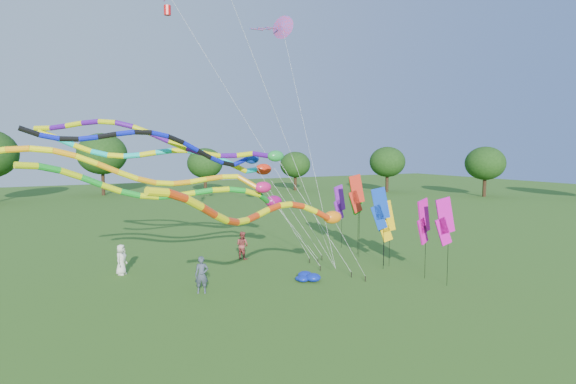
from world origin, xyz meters
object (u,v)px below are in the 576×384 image
person_b (202,275)px  blue_nylon_heap (309,277)px  tube_kite_orange (175,175)px  person_c (242,245)px  tube_kite_red (280,213)px  person_a (121,260)px

person_b → blue_nylon_heap: bearing=17.3°
tube_kite_orange → person_c: size_ratio=8.99×
tube_kite_orange → blue_nylon_heap: bearing=-11.4°
tube_kite_orange → tube_kite_red: bearing=-62.3°
person_a → person_c: (7.39, 0.30, 0.03)m
tube_kite_red → person_b: bearing=89.3°
blue_nylon_heap → person_c: person_c is taller
person_a → person_c: 7.40m
tube_kite_orange → person_b: 5.00m
person_b → person_c: bearing=73.7°
tube_kite_red → tube_kite_orange: tube_kite_orange is taller
person_b → person_c: 7.27m
tube_kite_orange → person_a: 6.72m
tube_kite_red → tube_kite_orange: bearing=93.1°
person_b → person_c: (4.53, 5.69, -0.02)m
tube_kite_red → person_a: tube_kite_red is taller
blue_nylon_heap → person_c: 6.34m
person_b → tube_kite_red: bearing=-46.3°
person_b → person_c: size_ratio=1.02×
tube_kite_orange → person_a: size_ratio=9.32×
tube_kite_red → person_a: 11.67m
tube_kite_red → person_b: 6.13m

